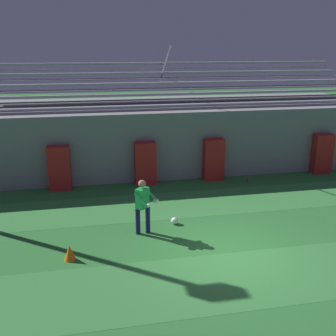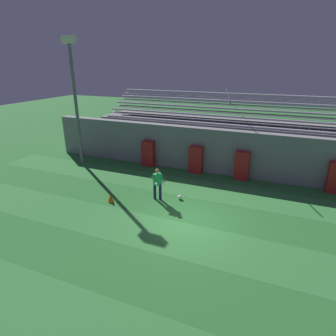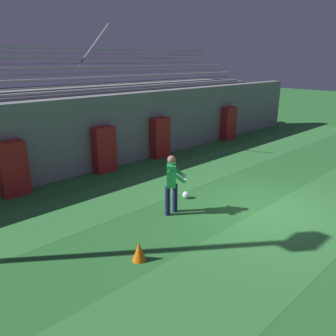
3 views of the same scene
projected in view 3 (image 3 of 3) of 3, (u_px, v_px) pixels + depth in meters
name	position (u px, v px, depth m)	size (l,w,h in m)	color
ground_plane	(263.00, 209.00, 9.39)	(80.00, 80.00, 0.00)	#2D7533
turf_stripe_mid	(304.00, 223.00, 8.57)	(28.00, 2.40, 0.01)	#38843D
turf_stripe_far	(175.00, 178.00, 11.87)	(28.00, 2.40, 0.01)	#38843D
back_wall	(125.00, 128.00, 13.42)	(24.00, 0.60, 2.80)	gray
padding_pillar_gate_left	(104.00, 150.00, 12.29)	(0.83, 0.44, 1.72)	#B21E1E
padding_pillar_gate_right	(160.00, 138.00, 14.14)	(0.83, 0.44, 1.72)	#B21E1E
padding_pillar_far_left	(13.00, 169.00, 10.12)	(0.83, 0.44, 1.72)	#B21E1E
padding_pillar_far_right	(229.00, 123.00, 17.35)	(0.83, 0.44, 1.72)	#B21E1E
bleacher_stand	(95.00, 119.00, 15.00)	(18.00, 4.05, 5.43)	gray
goalkeeper	(172.00, 181.00, 8.83)	(0.74, 0.74, 1.67)	#19194C
soccer_ball	(186.00, 195.00, 10.08)	(0.22, 0.22, 0.22)	white
traffic_cone	(139.00, 251.00, 6.92)	(0.30, 0.30, 0.42)	orange
water_bottle	(190.00, 152.00, 14.80)	(0.07, 0.07, 0.24)	red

